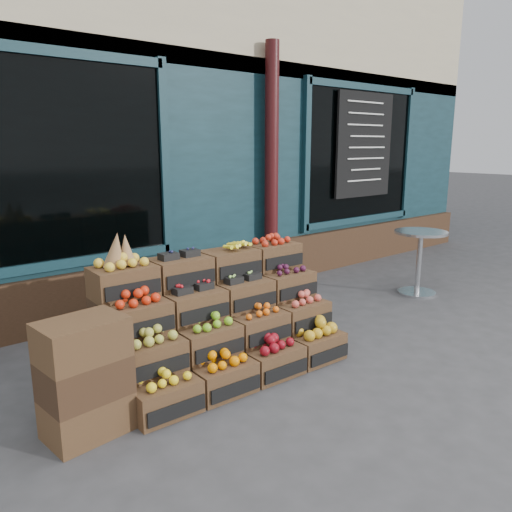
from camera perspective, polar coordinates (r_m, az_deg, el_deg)
ground at (r=4.80m, az=7.36°, el=-11.04°), size 60.00×60.00×0.00m
shop_facade at (r=8.71m, az=-18.58°, el=15.18°), size 12.00×6.24×4.80m
crate_display at (r=4.38m, az=-4.21°, el=-7.84°), size 2.05×1.05×1.26m
spare_crates at (r=3.58m, az=-18.96°, el=-13.07°), size 0.58×0.43×0.81m
bistro_table at (r=6.77m, az=18.17°, el=0.10°), size 0.66×0.66×0.84m
shopkeeper at (r=5.97m, az=-23.59°, el=3.00°), size 0.87×0.72×2.05m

